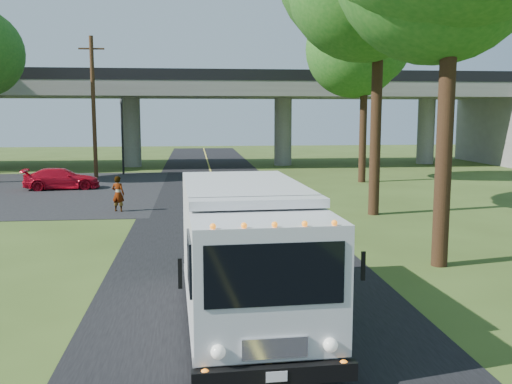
{
  "coord_description": "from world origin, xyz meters",
  "views": [
    {
      "loc": [
        -1.19,
        -13.65,
        4.17
      ],
      "look_at": [
        0.83,
        4.79,
        1.6
      ],
      "focal_mm": 40.0,
      "sensor_mm": 36.0,
      "label": 1
    }
  ],
  "objects": [
    {
      "name": "pedestrian",
      "position": [
        -4.41,
        10.8,
        0.77
      ],
      "size": [
        0.66,
        0.55,
        1.54
      ],
      "primitive_type": "imported",
      "rotation": [
        0.0,
        0.0,
        2.76
      ],
      "color": "gray",
      "rests_on": "ground"
    },
    {
      "name": "traffic_signal",
      "position": [
        -6.0,
        26.0,
        3.2
      ],
      "size": [
        0.18,
        0.22,
        5.2
      ],
      "color": "black",
      "rests_on": "ground"
    },
    {
      "name": "lane_line",
      "position": [
        0.0,
        10.0,
        0.03
      ],
      "size": [
        0.12,
        90.0,
        0.01
      ],
      "primitive_type": "cube",
      "color": "gold",
      "rests_on": "road"
    },
    {
      "name": "tree_right_far",
      "position": [
        9.21,
        19.84,
        8.3
      ],
      "size": [
        5.77,
        5.67,
        10.99
      ],
      "color": "#382314",
      "rests_on": "ground"
    },
    {
      "name": "road",
      "position": [
        0.0,
        10.0,
        0.01
      ],
      "size": [
        7.0,
        90.0,
        0.02
      ],
      "primitive_type": "cube",
      "color": "black",
      "rests_on": "ground"
    },
    {
      "name": "utility_pole",
      "position": [
        -7.5,
        24.0,
        4.59
      ],
      "size": [
        1.6,
        0.26,
        9.0
      ],
      "color": "#472D19",
      "rests_on": "ground"
    },
    {
      "name": "red_sedan",
      "position": [
        -8.46,
        18.55,
        0.59
      ],
      "size": [
        4.21,
        2.09,
        1.17
      ],
      "primitive_type": "imported",
      "rotation": [
        0.0,
        0.0,
        1.68
      ],
      "color": "#B90B1D",
      "rests_on": "ground"
    },
    {
      "name": "overpass",
      "position": [
        0.0,
        32.0,
        4.56
      ],
      "size": [
        54.0,
        10.0,
        7.3
      ],
      "color": "slate",
      "rests_on": "ground"
    },
    {
      "name": "step_van",
      "position": [
        -0.17,
        -2.67,
        1.49
      ],
      "size": [
        2.65,
        6.63,
        2.75
      ],
      "rotation": [
        0.0,
        0.0,
        0.04
      ],
      "color": "silver",
      "rests_on": "ground"
    },
    {
      "name": "parking_lot",
      "position": [
        -11.0,
        18.0,
        0.01
      ],
      "size": [
        16.0,
        18.0,
        0.01
      ],
      "primitive_type": "cube",
      "color": "black",
      "rests_on": "ground"
    },
    {
      "name": "ground",
      "position": [
        0.0,
        0.0,
        0.0
      ],
      "size": [
        120.0,
        120.0,
        0.0
      ],
      "primitive_type": "plane",
      "color": "#374A1A",
      "rests_on": "ground"
    }
  ]
}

